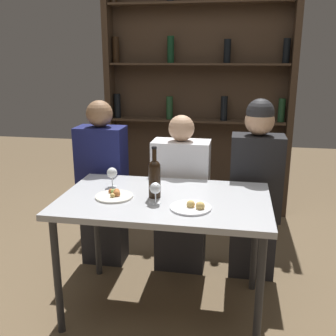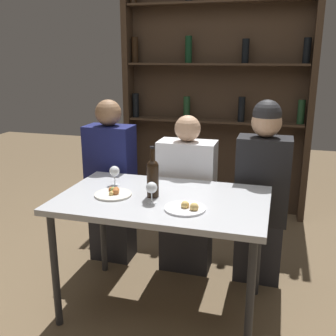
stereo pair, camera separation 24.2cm
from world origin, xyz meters
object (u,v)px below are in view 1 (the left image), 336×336
wine_bottle (155,176)px  seated_person_right (255,192)px  wine_glass_0 (112,173)px  seated_person_center (181,200)px  wine_glass_1 (155,189)px  seated_person_left (103,188)px  food_plate_0 (192,207)px  food_plate_1 (114,195)px

wine_bottle → seated_person_right: bearing=42.0°
wine_bottle → wine_glass_0: 0.34m
wine_bottle → seated_person_center: seated_person_center is taller
wine_glass_1 → seated_person_center: 0.72m
seated_person_left → seated_person_right: seated_person_right is taller
food_plate_0 → seated_person_left: 1.06m
wine_glass_1 → seated_person_left: seated_person_left is taller
wine_glass_0 → food_plate_1: bearing=-68.9°
seated_person_left → seated_person_center: size_ratio=1.08×
food_plate_1 → seated_person_left: bearing=115.7°
wine_bottle → seated_person_left: size_ratio=0.24×
wine_glass_1 → wine_bottle: bearing=104.4°
wine_bottle → seated_person_right: size_ratio=0.24×
food_plate_1 → seated_person_left: size_ratio=0.18×
wine_glass_1 → food_plate_0: 0.24m
seated_person_left → wine_glass_1: bearing=-49.9°
wine_bottle → wine_glass_0: bearing=155.0°
seated_person_left → food_plate_1: bearing=-64.3°
wine_glass_1 → seated_person_center: size_ratio=0.11×
wine_glass_0 → food_plate_0: size_ratio=0.56×
wine_glass_0 → seated_person_left: seated_person_left is taller
wine_bottle → seated_person_center: bearing=81.9°
food_plate_0 → food_plate_1: (-0.48, 0.11, -0.00)m
wine_bottle → food_plate_0: 0.31m
wine_bottle → food_plate_0: size_ratio=1.35×
seated_person_right → seated_person_left: bearing=180.0°
wine_glass_1 → wine_glass_0: bearing=143.7°
wine_bottle → seated_person_left: 0.82m
food_plate_1 → wine_glass_1: bearing=-12.8°
seated_person_center → seated_person_right: size_ratio=0.90×
food_plate_1 → seated_person_center: bearing=62.0°
seated_person_left → seated_person_center: (0.60, 0.00, -0.05)m
seated_person_right → seated_person_center: bearing=180.0°
seated_person_left → seated_person_right: size_ratio=0.97×
seated_person_left → wine_glass_0: bearing=-62.3°
wine_glass_0 → seated_person_left: 0.53m
wine_glass_0 → food_plate_1: 0.22m
food_plate_0 → wine_bottle: bearing=148.6°
seated_person_center → wine_bottle: bearing=-98.1°
food_plate_1 → seated_person_right: seated_person_right is taller
food_plate_0 → seated_person_left: bearing=137.6°
food_plate_0 → seated_person_left: size_ratio=0.18×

